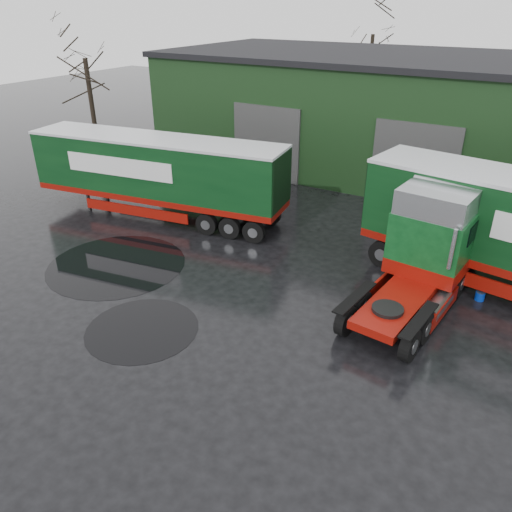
{
  "coord_description": "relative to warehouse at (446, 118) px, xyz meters",
  "views": [
    {
      "loc": [
        7.27,
        -9.45,
        9.01
      ],
      "look_at": [
        0.05,
        2.69,
        1.7
      ],
      "focal_mm": 35.0,
      "sensor_mm": 36.0,
      "label": 1
    }
  ],
  "objects": [
    {
      "name": "puddle_1",
      "position": [
        1.78,
        -15.96,
        -3.15
      ],
      "size": [
        1.82,
        1.82,
        0.01
      ],
      "primitive_type": "cylinder",
      "color": "black",
      "rests_on": "ground"
    },
    {
      "name": "wash_bucket",
      "position": [
        4.46,
        -13.4,
        -3.01
      ],
      "size": [
        0.35,
        0.35,
        0.29
      ],
      "primitive_type": "cylinder",
      "rotation": [
        0.0,
        0.0,
        -0.13
      ],
      "color": "#072AA4",
      "rests_on": "ground"
    },
    {
      "name": "puddle_2",
      "position": [
        -7.82,
        -17.81,
        -3.15
      ],
      "size": [
        5.17,
        5.17,
        0.01
      ],
      "primitive_type": "cylinder",
      "color": "black",
      "rests_on": "ground"
    },
    {
      "name": "tree_back_a",
      "position": [
        -8.0,
        10.0,
        1.59
      ],
      "size": [
        4.4,
        4.4,
        9.5
      ],
      "primitive_type": null,
      "color": "black",
      "rests_on": "ground"
    },
    {
      "name": "warehouse",
      "position": [
        0.0,
        0.0,
        0.0
      ],
      "size": [
        32.4,
        12.4,
        6.3
      ],
      "color": "black",
      "rests_on": "ground"
    },
    {
      "name": "trailer_left",
      "position": [
        -9.5,
        -13.23,
        -1.31
      ],
      "size": [
        12.15,
        4.23,
        3.7
      ],
      "primitive_type": null,
      "rotation": [
        0.0,
        0.0,
        1.72
      ],
      "color": "silver",
      "rests_on": "ground"
    },
    {
      "name": "ground",
      "position": [
        -2.0,
        -20.0,
        -3.16
      ],
      "size": [
        100.0,
        100.0,
        0.0
      ],
      "primitive_type": "plane",
      "color": "black"
    },
    {
      "name": "puddle_0",
      "position": [
        -4.13,
        -20.47,
        -3.15
      ],
      "size": [
        3.45,
        3.45,
        0.01
      ],
      "primitive_type": "cylinder",
      "color": "black",
      "rests_on": "ground"
    },
    {
      "name": "hero_tractor",
      "position": [
        2.5,
        -15.5,
        -1.26
      ],
      "size": [
        3.26,
        6.37,
        3.8
      ],
      "primitive_type": null,
      "rotation": [
        0.0,
        0.0,
        -0.11
      ],
      "color": "#0E461B",
      "rests_on": "ground"
    },
    {
      "name": "tree_left",
      "position": [
        -19.0,
        -8.0,
        1.09
      ],
      "size": [
        4.4,
        4.4,
        8.5
      ],
      "primitive_type": null,
      "color": "black",
      "rests_on": "ground"
    }
  ]
}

